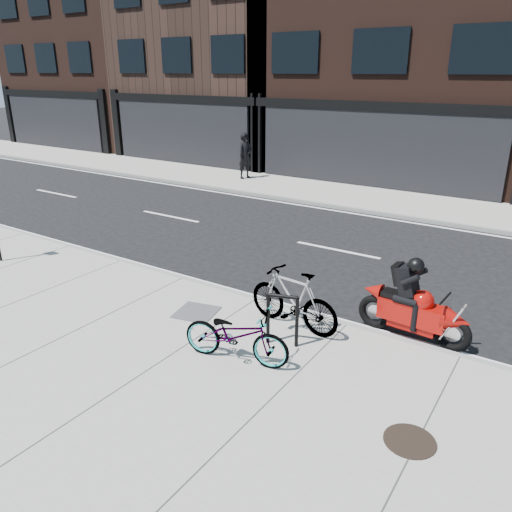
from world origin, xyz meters
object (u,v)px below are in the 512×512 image
Objects in this scene: bike_rack at (282,316)px; utility_grate at (196,312)px; bicycle_front at (236,335)px; pedestrian at (245,156)px; manhole_cover at (410,441)px; bicycle_rear at (293,299)px; motorcycle at (419,308)px.

utility_grate is at bearing 176.61° from bike_rack.
bicycle_front reaches higher than bike_rack.
bike_rack is 0.48× the size of pedestrian.
bicycle_rear is at bearing 146.16° from manhole_cover.
bike_rack is at bearing 19.31° from bicycle_rear.
bike_rack is 2.87m from manhole_cover.
bicycle_rear reaches higher than bike_rack.
utility_grate is at bearing -154.55° from motorcycle.
bicycle_front is 0.91× the size of pedestrian.
manhole_cover is (0.76, -2.82, -0.49)m from motorcycle.
pedestrian is (-8.11, 12.11, 0.51)m from bicycle_front.
utility_grate is at bearing -136.40° from pedestrian.
pedestrian reaches higher than bike_rack.
bicycle_rear is (-0.15, 0.64, 0.01)m from bike_rack.
motorcycle is at bearing -53.22° from bicycle_front.
motorcycle is at bearing 21.88° from utility_grate.
motorcycle is at bearing 42.29° from bike_rack.
bike_rack is at bearing 155.35° from manhole_cover.
pedestrian is at bearing 140.41° from motorcycle.
bicycle_rear is 0.95× the size of pedestrian.
bicycle_front is 1.94m from utility_grate.
bicycle_front reaches higher than utility_grate.
bicycle_rear reaches higher than bicycle_front.
bicycle_rear is (0.21, 1.48, 0.09)m from bicycle_front.
bicycle_front is at bearing -30.31° from utility_grate.
motorcycle is (1.80, 1.64, -0.05)m from bike_rack.
bike_rack is 1.24× the size of utility_grate.
motorcycle is at bearing -119.72° from pedestrian.
bicycle_rear reaches higher than utility_grate.
utility_grate is at bearing -67.98° from bicycle_rear.
bicycle_front is at bearing -132.74° from pedestrian.
bicycle_front is 2.37× the size of utility_grate.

